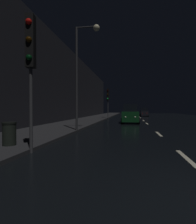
{
  "coord_description": "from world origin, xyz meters",
  "views": [
    {
      "loc": [
        -1.82,
        -3.49,
        1.61
      ],
      "look_at": [
        -5.9,
        20.2,
        1.2
      ],
      "focal_mm": 29.96,
      "sensor_mm": 36.0,
      "label": 1
    }
  ],
  "objects": [
    {
      "name": "car_approaching_headlights",
      "position": [
        -1.79,
        17.99,
        0.97
      ],
      "size": [
        1.95,
        4.23,
        2.13
      ],
      "rotation": [
        0.0,
        0.0,
        -1.57
      ],
      "color": "#0F3819",
      "rests_on": "ground"
    },
    {
      "name": "streetlamp_overhead",
      "position": [
        -5.03,
        9.04,
        4.84
      ],
      "size": [
        1.7,
        0.44,
        7.33
      ],
      "color": "#2D2D30",
      "rests_on": "ground"
    },
    {
      "name": "car_distant_taillights",
      "position": [
        1.15,
        37.73,
        0.86
      ],
      "size": [
        1.72,
        3.71,
        1.87
      ],
      "rotation": [
        0.0,
        0.0,
        1.57
      ],
      "color": "black",
      "rests_on": "ground"
    },
    {
      "name": "traffic_light_near_left",
      "position": [
        -5.38,
        2.78,
        3.65
      ],
      "size": [
        0.37,
        0.48,
        5.0
      ],
      "rotation": [
        0.0,
        0.0,
        -1.37
      ],
      "color": "#38383A",
      "rests_on": "ground"
    },
    {
      "name": "lane_centerline",
      "position": [
        0.0,
        19.73,
        0.01
      ],
      "size": [
        0.16,
        34.61,
        0.01
      ],
      "color": "beige",
      "rests_on": "ground"
    },
    {
      "name": "trash_bin_curbside",
      "position": [
        -6.59,
        3.26,
        0.62
      ],
      "size": [
        0.55,
        0.55,
        0.93
      ],
      "color": "black",
      "rests_on": "sidewalk_left"
    },
    {
      "name": "ground",
      "position": [
        0.0,
        24.5,
        -0.01
      ],
      "size": [
        27.56,
        84.0,
        0.02
      ],
      "primitive_type": "cube",
      "color": "black"
    },
    {
      "name": "traffic_light_far_left",
      "position": [
        -5.28,
        25.94,
        3.48
      ],
      "size": [
        0.36,
        0.48,
        4.8
      ],
      "rotation": [
        0.0,
        0.0,
        -1.76
      ],
      "color": "#38383A",
      "rests_on": "ground"
    },
    {
      "name": "sidewalk_left",
      "position": [
        -7.58,
        24.5,
        0.07
      ],
      "size": [
        4.4,
        84.0,
        0.15
      ],
      "primitive_type": "cube",
      "color": "#28282B",
      "rests_on": "ground"
    },
    {
      "name": "building_facade_left",
      "position": [
        -10.18,
        21.0,
        4.82
      ],
      "size": [
        0.8,
        63.0,
        9.63
      ],
      "primitive_type": "cube",
      "color": "black",
      "rests_on": "ground"
    }
  ]
}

